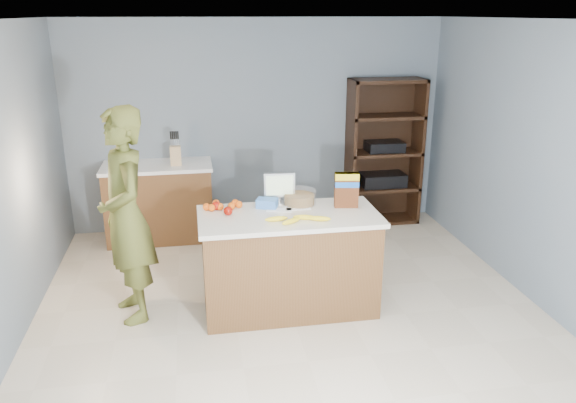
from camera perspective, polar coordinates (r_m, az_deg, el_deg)
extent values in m
cube|color=beige|center=(4.95, 0.71, -12.33)|extent=(4.50, 5.00, 0.02)
cube|color=slate|center=(6.84, -3.13, 7.70)|extent=(4.50, 0.02, 2.50)
cube|color=slate|center=(2.26, 13.14, -17.08)|extent=(4.50, 0.02, 2.50)
cube|color=slate|center=(5.32, 25.36, 2.70)|extent=(0.02, 5.00, 2.50)
cube|color=white|center=(4.24, 0.86, 17.98)|extent=(4.50, 5.00, 0.02)
cube|color=brown|center=(5.01, 0.10, -6.37)|extent=(1.50, 0.70, 0.86)
cube|color=silver|center=(4.84, 0.10, -1.53)|extent=(1.56, 0.76, 0.04)
cube|color=black|center=(5.18, 0.10, -10.17)|extent=(1.46, 0.66, 0.10)
cube|color=brown|center=(6.73, -12.89, -0.18)|extent=(1.20, 0.60, 0.86)
cube|color=white|center=(6.60, -13.17, 3.52)|extent=(1.24, 0.62, 0.04)
cube|color=black|center=(7.24, 9.26, 5.26)|extent=(0.90, 0.04, 1.80)
cube|color=black|center=(6.94, 6.37, 4.82)|extent=(0.04, 0.40, 1.80)
cube|color=black|center=(7.23, 12.95, 5.01)|extent=(0.04, 0.40, 1.80)
cube|color=black|center=(7.33, 9.35, -1.77)|extent=(0.90, 0.40, 0.04)
cube|color=black|center=(7.19, 9.53, 1.44)|extent=(0.90, 0.40, 0.04)
cube|color=black|center=(7.08, 9.73, 4.92)|extent=(0.90, 0.40, 0.04)
cube|color=black|center=(6.98, 9.93, 8.51)|extent=(0.90, 0.40, 0.04)
cube|color=black|center=(6.92, 10.13, 12.01)|extent=(0.90, 0.40, 0.04)
cube|color=black|center=(7.17, 9.57, 2.21)|extent=(0.55, 0.32, 0.16)
cube|color=black|center=(7.06, 9.76, 5.56)|extent=(0.45, 0.30, 0.12)
imported|color=brown|center=(4.90, -16.14, -1.45)|extent=(0.63, 0.78, 1.85)
cube|color=tan|center=(6.49, -11.34, 4.59)|extent=(0.12, 0.10, 0.22)
cylinder|color=black|center=(6.46, -11.79, 5.91)|extent=(0.02, 0.02, 0.09)
cylinder|color=black|center=(6.46, -11.61, 5.92)|extent=(0.02, 0.02, 0.09)
cylinder|color=black|center=(6.46, -11.43, 5.93)|extent=(0.02, 0.02, 0.09)
cylinder|color=black|center=(6.46, -11.25, 5.94)|extent=(0.02, 0.02, 0.09)
cylinder|color=black|center=(6.46, -11.08, 5.95)|extent=(0.02, 0.02, 0.09)
cube|color=white|center=(4.93, -0.92, -0.87)|extent=(0.24, 0.15, 0.00)
cube|color=white|center=(4.98, 1.06, -0.69)|extent=(0.23, 0.13, 0.00)
ellipsoid|color=yellow|center=(4.67, -1.20, -1.77)|extent=(0.20, 0.06, 0.04)
ellipsoid|color=yellow|center=(4.61, 0.32, -2.01)|extent=(0.19, 0.14, 0.04)
ellipsoid|color=yellow|center=(4.70, 1.71, -1.61)|extent=(0.20, 0.10, 0.04)
ellipsoid|color=yellow|center=(4.68, 3.19, -1.73)|extent=(0.20, 0.10, 0.04)
sphere|color=#910F05|center=(4.96, -7.29, -0.43)|extent=(0.08, 0.08, 0.08)
sphere|color=#910F05|center=(4.82, -6.11, -0.96)|extent=(0.08, 0.08, 0.08)
sphere|color=orange|center=(4.94, -7.77, -0.63)|extent=(0.06, 0.06, 0.06)
sphere|color=orange|center=(5.05, -7.32, -0.16)|extent=(0.06, 0.06, 0.06)
sphere|color=orange|center=(4.96, -5.77, -0.46)|extent=(0.06, 0.06, 0.06)
sphere|color=orange|center=(5.00, -5.01, -0.30)|extent=(0.06, 0.06, 0.06)
sphere|color=orange|center=(4.97, -8.29, -0.55)|extent=(0.06, 0.06, 0.06)
sphere|color=orange|center=(4.96, -6.92, -0.53)|extent=(0.06, 0.06, 0.06)
sphere|color=orange|center=(5.04, -5.39, -0.14)|extent=(0.06, 0.06, 0.06)
cube|color=blue|center=(4.99, -2.14, -0.18)|extent=(0.21, 0.18, 0.08)
cylinder|color=#267219|center=(5.07, 1.16, 0.22)|extent=(0.27, 0.27, 0.09)
cylinder|color=white|center=(5.07, 1.16, 0.44)|extent=(0.30, 0.30, 0.13)
cylinder|color=silver|center=(5.11, -0.86, -0.09)|extent=(0.12, 0.12, 0.01)
cylinder|color=silver|center=(5.10, -0.86, 0.24)|extent=(0.02, 0.02, 0.05)
cube|color=silver|center=(5.06, -0.87, 1.69)|extent=(0.28, 0.06, 0.22)
cube|color=yellow|center=(5.04, -0.85, 1.63)|extent=(0.24, 0.02, 0.18)
cube|color=#592B14|center=(4.99, 5.96, 1.16)|extent=(0.22, 0.11, 0.32)
cube|color=yellow|center=(4.95, 6.01, 2.57)|extent=(0.22, 0.11, 0.06)
cube|color=blue|center=(4.97, 5.99, 1.79)|extent=(0.22, 0.11, 0.05)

